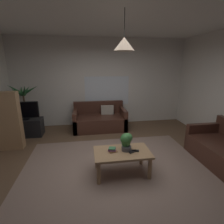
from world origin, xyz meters
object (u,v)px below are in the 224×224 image
(couch_under_window, at_px, (100,120))
(remote_on_table_1, at_px, (135,151))
(pendant_lamp, at_px, (124,44))
(book_on_table_1, at_px, (112,149))
(potted_palm_corner, at_px, (25,110))
(book_on_table_0, at_px, (113,151))
(coffee_table, at_px, (122,155))
(bookshelf_corner, at_px, (5,121))
(book_on_table_2, at_px, (112,148))
(remote_on_table_0, at_px, (133,152))
(tv_stand, at_px, (26,127))
(potted_plant_on_table, at_px, (126,141))
(tv, at_px, (23,110))

(couch_under_window, height_order, remote_on_table_1, couch_under_window)
(couch_under_window, distance_m, pendant_lamp, 3.13)
(remote_on_table_1, bearing_deg, couch_under_window, -158.98)
(book_on_table_1, relative_size, potted_palm_corner, 0.09)
(couch_under_window, height_order, book_on_table_0, couch_under_window)
(coffee_table, relative_size, bookshelf_corner, 0.74)
(book_on_table_2, height_order, remote_on_table_0, book_on_table_2)
(potted_palm_corner, bearing_deg, book_on_table_2, -47.95)
(potted_palm_corner, distance_m, bookshelf_corner, 1.15)
(tv_stand, bearing_deg, coffee_table, -42.37)
(couch_under_window, bearing_deg, book_on_table_0, -88.87)
(remote_on_table_0, xyz_separation_m, pendant_lamp, (-0.19, 0.05, 1.83))
(bookshelf_corner, relative_size, pendant_lamp, 2.33)
(couch_under_window, bearing_deg, coffee_table, -84.87)
(potted_plant_on_table, relative_size, tv_stand, 0.37)
(tv_stand, bearing_deg, bookshelf_corner, -103.75)
(book_on_table_2, distance_m, potted_plant_on_table, 0.30)
(potted_plant_on_table, bearing_deg, remote_on_table_0, -47.72)
(coffee_table, distance_m, tv, 3.17)
(book_on_table_1, distance_m, bookshelf_corner, 2.71)
(potted_plant_on_table, height_order, tv, tv)
(coffee_table, bearing_deg, tv_stand, 137.63)
(remote_on_table_1, height_order, bookshelf_corner, bookshelf_corner)
(potted_plant_on_table, relative_size, tv, 0.41)
(remote_on_table_0, bearing_deg, couch_under_window, -16.90)
(remote_on_table_1, relative_size, pendant_lamp, 0.27)
(tv, height_order, pendant_lamp, pendant_lamp)
(coffee_table, distance_m, potted_plant_on_table, 0.28)
(pendant_lamp, bearing_deg, bookshelf_corner, 151.40)
(tv_stand, height_order, potted_palm_corner, potted_palm_corner)
(tv, height_order, bookshelf_corner, bookshelf_corner)
(book_on_table_2, relative_size, bookshelf_corner, 0.09)
(couch_under_window, bearing_deg, remote_on_table_0, -80.62)
(tv_stand, relative_size, potted_palm_corner, 0.61)
(book_on_table_2, xyz_separation_m, remote_on_table_0, (0.37, -0.09, -0.05))
(pendant_lamp, bearing_deg, book_on_table_1, 167.96)
(coffee_table, height_order, book_on_table_1, book_on_table_1)
(remote_on_table_0, bearing_deg, tv, 23.14)
(couch_under_window, height_order, bookshelf_corner, bookshelf_corner)
(book_on_table_2, distance_m, tv, 3.00)
(remote_on_table_0, bearing_deg, pendant_lamp, 48.05)
(book_on_table_0, bearing_deg, tv, 136.14)
(book_on_table_1, distance_m, remote_on_table_0, 0.38)
(remote_on_table_0, xyz_separation_m, potted_plant_on_table, (-0.10, 0.11, 0.17))
(tv_stand, bearing_deg, potted_plant_on_table, -40.55)
(book_on_table_0, height_order, bookshelf_corner, bookshelf_corner)
(coffee_table, height_order, remote_on_table_1, remote_on_table_1)
(book_on_table_2, xyz_separation_m, pendant_lamp, (0.18, -0.04, 1.79))
(potted_palm_corner, relative_size, bookshelf_corner, 1.06)
(potted_palm_corner, height_order, bookshelf_corner, potted_palm_corner)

